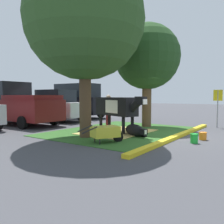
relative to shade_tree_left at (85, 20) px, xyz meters
name	(u,v)px	position (x,y,z in m)	size (l,w,h in m)	color
ground_plane	(168,136)	(2.20, -2.52, -4.49)	(80.00, 80.00, 0.00)	#424247
grass_island	(121,131)	(2.12, -0.28, -4.48)	(6.69, 5.07, 0.02)	#2D5B23
curb_yellow	(179,136)	(2.12, -2.97, -4.43)	(7.89, 0.24, 0.12)	yellow
hay_bedding	(118,132)	(1.73, -0.35, -4.46)	(3.20, 2.40, 0.04)	tan
shade_tree_left	(85,20)	(0.00, 0.00, 0.00)	(4.57, 4.57, 6.79)	#4C3823
shade_tree_right	(147,57)	(4.24, -0.50, -0.88)	(3.38, 3.38, 5.34)	brown
cow_holstein	(117,107)	(1.85, -0.25, -3.35)	(1.45, 3.04, 1.59)	black
calf_lying	(135,130)	(1.34, -1.46, -4.25)	(0.92, 1.31, 0.48)	black
person_handler	(108,110)	(2.87, 0.98, -3.58)	(0.34, 0.48, 1.68)	maroon
wheelbarrow	(106,132)	(-0.46, -1.34, -4.10)	(1.54, 1.13, 0.63)	gold
parking_sign	(218,101)	(6.09, -3.59, -3.12)	(0.06, 0.44, 1.93)	#99999E
bucket_green	(194,138)	(1.28, -3.81, -4.32)	(0.28, 0.28, 0.33)	green
bucket_orange	(203,136)	(2.09, -3.89, -4.34)	(0.29, 0.29, 0.29)	orange
pickup_truck_maroon	(18,105)	(0.93, 5.90, -3.37)	(2.27, 5.42, 2.42)	maroon
hatchback_white	(56,106)	(3.54, 5.69, -3.50)	(2.06, 4.42, 2.02)	silver
suv_black	(77,101)	(6.10, 6.22, -3.22)	(2.16, 4.62, 2.52)	black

